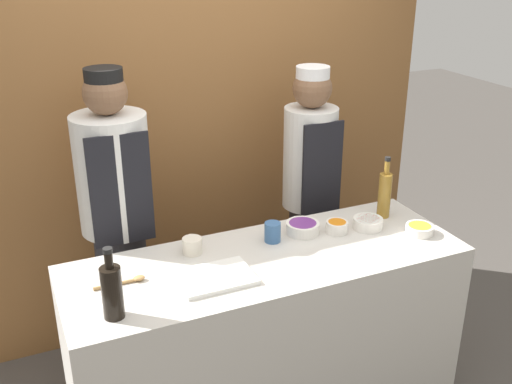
# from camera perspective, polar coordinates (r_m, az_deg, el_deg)

# --- Properties ---
(cabinet_wall) EXTENTS (3.07, 0.18, 2.40)m
(cabinet_wall) POSITION_cam_1_polar(r_m,az_deg,el_deg) (3.68, -6.33, 4.96)
(cabinet_wall) COLOR brown
(cabinet_wall) RESTS_ON ground_plane
(counter) EXTENTS (1.89, 0.66, 0.96)m
(counter) POSITION_cam_1_polar(r_m,az_deg,el_deg) (3.07, 1.03, -14.09)
(counter) COLOR beige
(counter) RESTS_ON ground_plane
(sauce_bowl_red) EXTENTS (0.15, 0.15, 0.05)m
(sauce_bowl_red) POSITION_cam_1_polar(r_m,az_deg,el_deg) (3.12, 10.61, -2.88)
(sauce_bowl_red) COLOR white
(sauce_bowl_red) RESTS_ON counter
(sauce_bowl_orange) EXTENTS (0.11, 0.11, 0.06)m
(sauce_bowl_orange) POSITION_cam_1_polar(r_m,az_deg,el_deg) (3.05, 7.71, -3.27)
(sauce_bowl_orange) COLOR white
(sauce_bowl_orange) RESTS_ON counter
(sauce_bowl_yellow) EXTENTS (0.14, 0.14, 0.05)m
(sauce_bowl_yellow) POSITION_cam_1_polar(r_m,az_deg,el_deg) (3.12, 15.31, -3.42)
(sauce_bowl_yellow) COLOR white
(sauce_bowl_yellow) RESTS_ON counter
(sauce_bowl_purple) EXTENTS (0.17, 0.17, 0.06)m
(sauce_bowl_purple) POSITION_cam_1_polar(r_m,az_deg,el_deg) (3.03, 4.46, -3.35)
(sauce_bowl_purple) COLOR white
(sauce_bowl_purple) RESTS_ON counter
(cutting_board) EXTENTS (0.33, 0.24, 0.02)m
(cutting_board) POSITION_cam_1_polar(r_m,az_deg,el_deg) (2.64, -3.89, -8.11)
(cutting_board) COLOR white
(cutting_board) RESTS_ON counter
(bottle_vinegar) EXTENTS (0.07, 0.07, 0.34)m
(bottle_vinegar) POSITION_cam_1_polar(r_m,az_deg,el_deg) (3.22, 12.15, -0.16)
(bottle_vinegar) COLOR olive
(bottle_vinegar) RESTS_ON counter
(bottle_soy) EXTENTS (0.08, 0.08, 0.30)m
(bottle_soy) POSITION_cam_1_polar(r_m,az_deg,el_deg) (2.40, -13.56, -9.12)
(bottle_soy) COLOR black
(bottle_soy) RESTS_ON counter
(cup_cream) EXTENTS (0.09, 0.09, 0.08)m
(cup_cream) POSITION_cam_1_polar(r_m,az_deg,el_deg) (2.84, -6.09, -5.10)
(cup_cream) COLOR silver
(cup_cream) RESTS_ON counter
(cup_blue) EXTENTS (0.08, 0.08, 0.10)m
(cup_blue) POSITION_cam_1_polar(r_m,az_deg,el_deg) (2.93, 1.59, -3.83)
(cup_blue) COLOR #386093
(cup_blue) RESTS_ON counter
(wooden_spoon) EXTENTS (0.22, 0.04, 0.02)m
(wooden_spoon) POSITION_cam_1_polar(r_m,az_deg,el_deg) (2.66, -12.34, -8.33)
(wooden_spoon) COLOR #B2844C
(wooden_spoon) RESTS_ON counter
(chef_left) EXTENTS (0.37, 0.37, 1.77)m
(chef_left) POSITION_cam_1_polar(r_m,az_deg,el_deg) (3.19, -12.99, -3.00)
(chef_left) COLOR #28282D
(chef_left) RESTS_ON ground_plane
(chef_right) EXTENTS (0.31, 0.31, 1.69)m
(chef_right) POSITION_cam_1_polar(r_m,az_deg,el_deg) (3.55, 5.03, -0.14)
(chef_right) COLOR #28282D
(chef_right) RESTS_ON ground_plane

